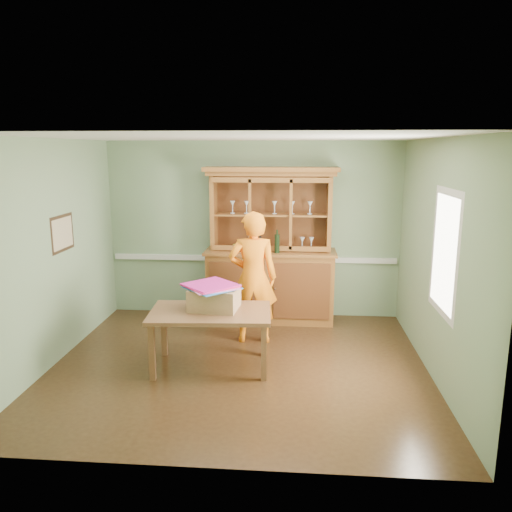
# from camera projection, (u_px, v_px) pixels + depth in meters

# --- Properties ---
(floor) EXTENTS (4.50, 4.50, 0.00)m
(floor) POSITION_uv_depth(u_px,v_px,m) (239.00, 366.00, 6.05)
(floor) COLOR #432B15
(floor) RESTS_ON ground
(ceiling) EXTENTS (4.50, 4.50, 0.00)m
(ceiling) POSITION_uv_depth(u_px,v_px,m) (237.00, 137.00, 5.49)
(ceiling) COLOR white
(ceiling) RESTS_ON wall_back
(wall_back) EXTENTS (4.50, 0.00, 4.50)m
(wall_back) POSITION_uv_depth(u_px,v_px,m) (253.00, 230.00, 7.72)
(wall_back) COLOR gray
(wall_back) RESTS_ON floor
(wall_left) EXTENTS (0.00, 4.00, 4.00)m
(wall_left) POSITION_uv_depth(u_px,v_px,m) (51.00, 254.00, 5.95)
(wall_left) COLOR gray
(wall_left) RESTS_ON floor
(wall_right) EXTENTS (0.00, 4.00, 4.00)m
(wall_right) POSITION_uv_depth(u_px,v_px,m) (437.00, 260.00, 5.59)
(wall_right) COLOR gray
(wall_right) RESTS_ON floor
(wall_front) EXTENTS (4.50, 0.00, 4.50)m
(wall_front) POSITION_uv_depth(u_px,v_px,m) (208.00, 312.00, 3.82)
(wall_front) COLOR gray
(wall_front) RESTS_ON floor
(chair_rail) EXTENTS (4.41, 0.05, 0.08)m
(chair_rail) POSITION_uv_depth(u_px,v_px,m) (253.00, 259.00, 7.79)
(chair_rail) COLOR silver
(chair_rail) RESTS_ON wall_back
(framed_map) EXTENTS (0.03, 0.60, 0.46)m
(framed_map) POSITION_uv_depth(u_px,v_px,m) (63.00, 233.00, 6.20)
(framed_map) COLOR #352415
(framed_map) RESTS_ON wall_left
(window_panel) EXTENTS (0.03, 0.96, 1.36)m
(window_panel) POSITION_uv_depth(u_px,v_px,m) (444.00, 253.00, 5.27)
(window_panel) COLOR silver
(window_panel) RESTS_ON wall_right
(china_hutch) EXTENTS (1.97, 0.65, 2.32)m
(china_hutch) POSITION_uv_depth(u_px,v_px,m) (270.00, 268.00, 7.55)
(china_hutch) COLOR brown
(china_hutch) RESTS_ON floor
(dining_table) EXTENTS (1.47, 0.94, 0.71)m
(dining_table) POSITION_uv_depth(u_px,v_px,m) (210.00, 318.00, 5.89)
(dining_table) COLOR brown
(dining_table) RESTS_ON floor
(cardboard_box) EXTENTS (0.60, 0.50, 0.26)m
(cardboard_box) POSITION_uv_depth(u_px,v_px,m) (214.00, 298.00, 5.93)
(cardboard_box) COLOR tan
(cardboard_box) RESTS_ON dining_table
(kite_stack) EXTENTS (0.74, 0.74, 0.04)m
(kite_stack) POSITION_uv_depth(u_px,v_px,m) (211.00, 286.00, 5.87)
(kite_stack) COLOR green
(kite_stack) RESTS_ON cardboard_box
(person) EXTENTS (0.69, 0.48, 1.79)m
(person) POSITION_uv_depth(u_px,v_px,m) (253.00, 278.00, 6.66)
(person) COLOR orange
(person) RESTS_ON floor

